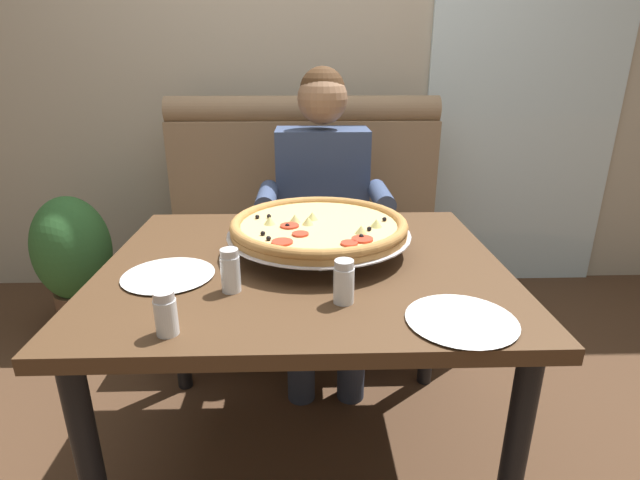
# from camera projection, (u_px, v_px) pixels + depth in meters

# --- Properties ---
(ground_plane) EXTENTS (16.00, 16.00, 0.00)m
(ground_plane) POSITION_uv_depth(u_px,v_px,m) (306.00, 457.00, 1.68)
(ground_plane) COLOR #4C3321
(back_wall_with_window) EXTENTS (6.00, 0.12, 2.80)m
(back_wall_with_window) POSITION_uv_depth(u_px,v_px,m) (302.00, 40.00, 2.62)
(back_wall_with_window) COLOR #BCB29E
(back_wall_with_window) RESTS_ON ground_plane
(window_panel) EXTENTS (1.10, 0.02, 2.80)m
(window_panel) POSITION_uv_depth(u_px,v_px,m) (534.00, 40.00, 2.58)
(window_panel) COLOR white
(window_panel) RESTS_ON ground_plane
(booth_bench) EXTENTS (1.38, 0.78, 1.13)m
(booth_bench) POSITION_uv_depth(u_px,v_px,m) (305.00, 250.00, 2.43)
(booth_bench) COLOR #937556
(booth_bench) RESTS_ON ground_plane
(dining_table) EXTENTS (1.16, 0.96, 0.74)m
(dining_table) POSITION_uv_depth(u_px,v_px,m) (304.00, 288.00, 1.45)
(dining_table) COLOR #4C331E
(dining_table) RESTS_ON ground_plane
(diner_main) EXTENTS (0.54, 0.64, 1.27)m
(diner_main) POSITION_uv_depth(u_px,v_px,m) (323.00, 205.00, 2.08)
(diner_main) COLOR #2D3342
(diner_main) RESTS_ON ground_plane
(pizza) EXTENTS (0.56, 0.56, 0.11)m
(pizza) POSITION_uv_depth(u_px,v_px,m) (319.00, 227.00, 1.47)
(pizza) COLOR silver
(pizza) RESTS_ON dining_table
(shaker_parmesan) EXTENTS (0.05, 0.05, 0.11)m
(shaker_parmesan) POSITION_uv_depth(u_px,v_px,m) (231.00, 273.00, 1.22)
(shaker_parmesan) COLOR white
(shaker_parmesan) RESTS_ON dining_table
(shaker_pepper_flakes) EXTENTS (0.05, 0.05, 0.10)m
(shaker_pepper_flakes) POSITION_uv_depth(u_px,v_px,m) (166.00, 316.00, 1.03)
(shaker_pepper_flakes) COLOR white
(shaker_pepper_flakes) RESTS_ON dining_table
(shaker_oregano) EXTENTS (0.05, 0.05, 0.11)m
(shaker_oregano) POSITION_uv_depth(u_px,v_px,m) (344.00, 285.00, 1.17)
(shaker_oregano) COLOR white
(shaker_oregano) RESTS_ON dining_table
(plate_near_left) EXTENTS (0.25, 0.25, 0.02)m
(plate_near_left) POSITION_uv_depth(u_px,v_px,m) (462.00, 318.00, 1.09)
(plate_near_left) COLOR white
(plate_near_left) RESTS_ON dining_table
(plate_near_right) EXTENTS (0.25, 0.25, 0.02)m
(plate_near_right) POSITION_uv_depth(u_px,v_px,m) (168.00, 273.00, 1.32)
(plate_near_right) COLOR white
(plate_near_right) RESTS_ON dining_table
(patio_chair) EXTENTS (0.43, 0.43, 0.86)m
(patio_chair) POSITION_uv_depth(u_px,v_px,m) (500.00, 171.00, 3.61)
(patio_chair) COLOR black
(patio_chair) RESTS_ON ground_plane
(potted_plant) EXTENTS (0.36, 0.36, 0.70)m
(potted_plant) POSITION_uv_depth(u_px,v_px,m) (74.00, 259.00, 2.35)
(potted_plant) COLOR brown
(potted_plant) RESTS_ON ground_plane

